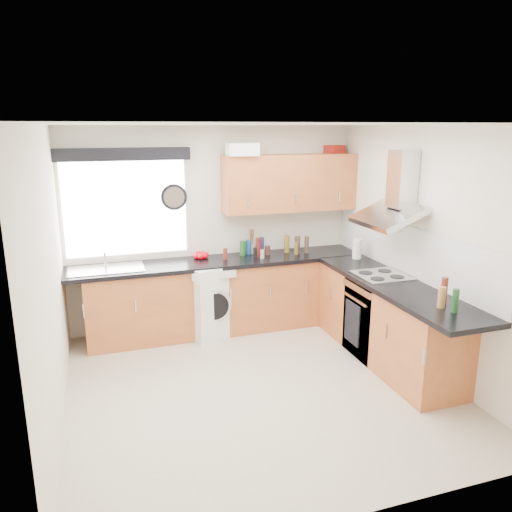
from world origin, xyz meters
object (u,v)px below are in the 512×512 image
object	(u,v)px
washing_machine	(209,298)
extractor_hood	(395,197)
oven	(378,318)
upper_cabinets	(290,183)

from	to	relation	value
washing_machine	extractor_hood	bearing A→B (deg)	-53.16
oven	extractor_hood	world-z (taller)	extractor_hood
upper_cabinets	washing_machine	distance (m)	1.75
oven	upper_cabinets	bearing A→B (deg)	112.54
extractor_hood	oven	bearing A→B (deg)	180.00
upper_cabinets	washing_machine	bearing A→B (deg)	-171.70
extractor_hood	washing_machine	distance (m)	2.48
extractor_hood	washing_machine	world-z (taller)	extractor_hood
upper_cabinets	washing_machine	world-z (taller)	upper_cabinets
extractor_hood	washing_machine	size ratio (longest dim) A/B	0.88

